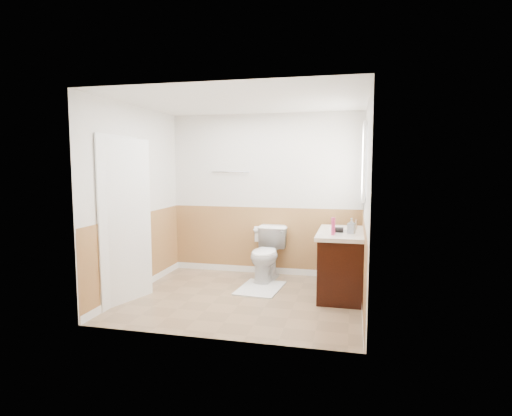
% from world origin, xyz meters
% --- Properties ---
extents(floor, '(3.00, 3.00, 0.00)m').
position_xyz_m(floor, '(0.00, 0.00, 0.00)').
color(floor, '#8C7051').
rests_on(floor, ground).
extents(ceiling, '(3.00, 3.00, 0.00)m').
position_xyz_m(ceiling, '(0.00, 0.00, 2.50)').
color(ceiling, white).
rests_on(ceiling, floor).
extents(wall_back, '(3.00, 0.00, 3.00)m').
position_xyz_m(wall_back, '(0.00, 1.30, 1.25)').
color(wall_back, silver).
rests_on(wall_back, floor).
extents(wall_front, '(3.00, 0.00, 3.00)m').
position_xyz_m(wall_front, '(0.00, -1.30, 1.25)').
color(wall_front, silver).
rests_on(wall_front, floor).
extents(wall_left, '(0.00, 3.00, 3.00)m').
position_xyz_m(wall_left, '(-1.50, 0.00, 1.25)').
color(wall_left, silver).
rests_on(wall_left, floor).
extents(wall_right, '(0.00, 3.00, 3.00)m').
position_xyz_m(wall_right, '(1.50, 0.00, 1.25)').
color(wall_right, silver).
rests_on(wall_right, floor).
extents(wainscot_back, '(3.00, 0.00, 3.00)m').
position_xyz_m(wainscot_back, '(0.00, 1.29, 0.50)').
color(wainscot_back, '#B27447').
rests_on(wainscot_back, floor).
extents(wainscot_front, '(3.00, 0.00, 3.00)m').
position_xyz_m(wainscot_front, '(0.00, -1.29, 0.50)').
color(wainscot_front, '#B27447').
rests_on(wainscot_front, floor).
extents(wainscot_left, '(0.00, 2.60, 2.60)m').
position_xyz_m(wainscot_left, '(-1.49, 0.00, 0.50)').
color(wainscot_left, '#B27447').
rests_on(wainscot_left, floor).
extents(wainscot_right, '(0.00, 2.60, 2.60)m').
position_xyz_m(wainscot_right, '(1.49, 0.00, 0.50)').
color(wainscot_right, '#B27447').
rests_on(wainscot_right, floor).
extents(toilet, '(0.50, 0.81, 0.79)m').
position_xyz_m(toilet, '(0.12, 0.89, 0.39)').
color(toilet, white).
rests_on(toilet, floor).
extents(bath_mat, '(0.61, 0.84, 0.02)m').
position_xyz_m(bath_mat, '(0.12, 0.44, 0.01)').
color(bath_mat, silver).
rests_on(bath_mat, floor).
extents(vanity_cabinet, '(0.55, 1.10, 0.80)m').
position_xyz_m(vanity_cabinet, '(1.21, 0.44, 0.40)').
color(vanity_cabinet, black).
rests_on(vanity_cabinet, floor).
extents(vanity_knob_left, '(0.03, 0.03, 0.03)m').
position_xyz_m(vanity_knob_left, '(0.91, 0.34, 0.55)').
color(vanity_knob_left, white).
rests_on(vanity_knob_left, vanity_cabinet).
extents(vanity_knob_right, '(0.03, 0.03, 0.03)m').
position_xyz_m(vanity_knob_right, '(0.91, 0.54, 0.55)').
color(vanity_knob_right, silver).
rests_on(vanity_knob_right, vanity_cabinet).
extents(countertop, '(0.60, 1.15, 0.05)m').
position_xyz_m(countertop, '(1.20, 0.44, 0.83)').
color(countertop, silver).
rests_on(countertop, vanity_cabinet).
extents(sink_basin, '(0.36, 0.36, 0.02)m').
position_xyz_m(sink_basin, '(1.21, 0.59, 0.86)').
color(sink_basin, white).
rests_on(sink_basin, countertop).
extents(faucet, '(0.02, 0.02, 0.14)m').
position_xyz_m(faucet, '(1.39, 0.59, 0.92)').
color(faucet, white).
rests_on(faucet, countertop).
extents(lotion_bottle, '(0.05, 0.05, 0.22)m').
position_xyz_m(lotion_bottle, '(1.11, 0.12, 0.96)').
color(lotion_bottle, '#C03163').
rests_on(lotion_bottle, countertop).
extents(soap_dispenser, '(0.11, 0.11, 0.20)m').
position_xyz_m(soap_dispenser, '(1.33, 0.30, 0.95)').
color(soap_dispenser, gray).
rests_on(soap_dispenser, countertop).
extents(hair_dryer_body, '(0.14, 0.07, 0.07)m').
position_xyz_m(hair_dryer_body, '(1.16, 0.34, 0.89)').
color(hair_dryer_body, black).
rests_on(hair_dryer_body, countertop).
extents(hair_dryer_handle, '(0.03, 0.03, 0.07)m').
position_xyz_m(hair_dryer_handle, '(1.13, 0.37, 0.86)').
color(hair_dryer_handle, black).
rests_on(hair_dryer_handle, countertop).
extents(mirror_panel, '(0.02, 0.35, 0.90)m').
position_xyz_m(mirror_panel, '(1.48, 1.10, 1.55)').
color(mirror_panel, silver).
rests_on(mirror_panel, wall_right).
extents(window_frame, '(0.04, 0.80, 1.00)m').
position_xyz_m(window_frame, '(1.47, 0.59, 1.75)').
color(window_frame, white).
rests_on(window_frame, wall_right).
extents(window_glass, '(0.01, 0.70, 0.90)m').
position_xyz_m(window_glass, '(1.49, 0.59, 1.75)').
color(window_glass, white).
rests_on(window_glass, wall_right).
extents(door, '(0.29, 0.78, 2.04)m').
position_xyz_m(door, '(-1.40, -0.45, 1.02)').
color(door, white).
rests_on(door, wall_left).
extents(door_frame, '(0.02, 0.92, 2.10)m').
position_xyz_m(door_frame, '(-1.48, -0.45, 1.03)').
color(door_frame, white).
rests_on(door_frame, wall_left).
extents(door_knob, '(0.06, 0.06, 0.06)m').
position_xyz_m(door_knob, '(-1.34, -0.12, 0.95)').
color(door_knob, silver).
rests_on(door_knob, door).
extents(towel_bar, '(0.62, 0.02, 0.02)m').
position_xyz_m(towel_bar, '(-0.55, 1.25, 1.60)').
color(towel_bar, silver).
rests_on(towel_bar, wall_back).
extents(tp_holder_bar, '(0.14, 0.02, 0.02)m').
position_xyz_m(tp_holder_bar, '(-0.10, 1.23, 0.70)').
color(tp_holder_bar, silver).
rests_on(tp_holder_bar, wall_back).
extents(tp_roll, '(0.10, 0.11, 0.11)m').
position_xyz_m(tp_roll, '(-0.10, 1.23, 0.70)').
color(tp_roll, white).
rests_on(tp_roll, tp_holder_bar).
extents(tp_sheet, '(0.10, 0.01, 0.16)m').
position_xyz_m(tp_sheet, '(-0.10, 1.23, 0.59)').
color(tp_sheet, white).
rests_on(tp_sheet, tp_roll).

